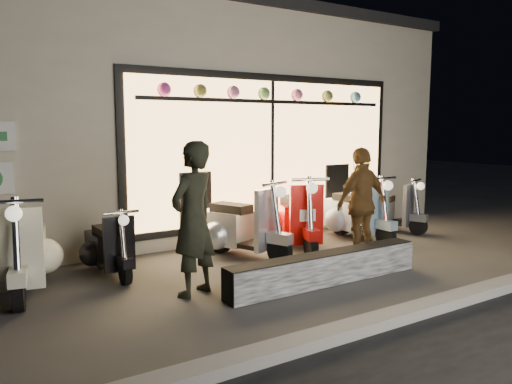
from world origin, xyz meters
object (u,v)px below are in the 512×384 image
Objects in this scene: man at (193,219)px; scooter_silver at (234,226)px; graffiti_barrier at (326,268)px; woman at (362,203)px; scooter_red at (295,218)px.

scooter_silver is at bearing -159.44° from man.
scooter_silver reaches higher than graffiti_barrier.
scooter_silver is 0.94× the size of woman.
man is at bearing -131.86° from scooter_red.
graffiti_barrier is 2.03m from scooter_red.
scooter_red is at bearing -176.81° from man.
man is (-2.44, -1.29, 0.44)m from scooter_red.
graffiti_barrier is 1.56× the size of man.
man reaches higher than scooter_silver.
scooter_red is 1.25m from woman.
woman is (0.40, -1.12, 0.37)m from scooter_red.
graffiti_barrier is 1.80m from man.
woman is at bearing 158.69° from man.
woman is at bearing 28.61° from graffiti_barrier.
scooter_red is 0.89× the size of man.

